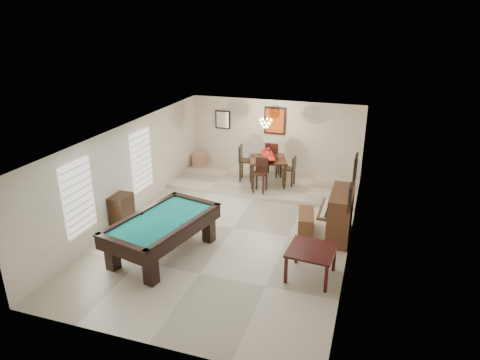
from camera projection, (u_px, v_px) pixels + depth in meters
The scene contains 26 objects.
ground_plane at pixel (233, 228), 11.35m from camera, with size 6.00×9.00×0.02m, color beige.
wall_back at pixel (275, 137), 14.86m from camera, with size 6.00×0.04×2.60m, color silver.
wall_front at pixel (142, 280), 6.89m from camera, with size 6.00×0.04×2.60m, color silver.
wall_left at pixel (130, 170), 11.74m from camera, with size 0.04×9.00×2.60m, color silver.
wall_right at pixel (354, 197), 10.01m from camera, with size 0.04×9.00×2.60m, color silver.
ceiling at pixel (232, 133), 10.40m from camera, with size 6.00×9.00×0.04m, color white.
dining_step at pixel (265, 183), 14.20m from camera, with size 6.00×2.50×0.12m, color beige.
window_left_front at pixel (78, 197), 9.75m from camera, with size 0.06×1.00×1.70m, color white.
window_left_rear at pixel (141, 160), 12.23m from camera, with size 0.06×1.00×1.70m, color white.
pool_table at pixel (163, 237), 9.98m from camera, with size 1.45×2.69×0.90m, color black, non-canonical shape.
square_table at pixel (311, 263), 9.14m from camera, with size 0.97×0.97×0.67m, color black, non-canonical shape.
upright_piano at pixel (335, 214), 10.74m from camera, with size 0.83×1.48×1.23m, color brown, non-canonical shape.
piano_bench at pixel (306, 223), 11.03m from camera, with size 0.39×0.99×0.55m, color brown.
apothecary_chest at pixel (122, 212), 11.19m from camera, with size 0.42×0.63×0.94m, color black.
dining_table at pixel (267, 169), 13.87m from camera, with size 1.17×1.17×0.97m, color black, non-canonical shape.
flower_vase at pixel (268, 151), 13.65m from camera, with size 0.15×0.15×0.26m, color #AE0E14, non-canonical shape.
dining_chair_south at pixel (260, 176), 13.17m from camera, with size 0.40×0.40×1.08m, color black, non-canonical shape.
dining_chair_north at pixel (273, 159), 14.49m from camera, with size 0.45×0.45×1.21m, color black, non-canonical shape.
dining_chair_west at pixel (246, 163), 14.07m from camera, with size 0.44×0.44×1.19m, color black, non-canonical shape.
dining_chair_east at pixel (289, 171), 13.72m from camera, with size 0.36×0.36×0.96m, color black, non-canonical shape.
corner_bench at pixel (200, 160), 15.57m from camera, with size 0.41×0.51×0.46m, color tan.
chandelier at pixel (266, 120), 13.38m from camera, with size 0.44×0.44×0.60m, color #FFE5B2, non-canonical shape.
back_painting at pixel (275, 121), 14.61m from camera, with size 0.75×0.06×0.95m, color #D84C14.
back_mirror at pixel (223, 120), 15.19m from camera, with size 0.55×0.06×0.65m, color white.
right_picture_upper at pixel (355, 169), 10.07m from camera, with size 0.06×0.55×0.65m, color slate.
right_picture_lower at pixel (350, 198), 8.99m from camera, with size 0.06×0.45×0.55m, color gray.
Camera 1 is at (3.31, -9.56, 5.30)m, focal length 32.00 mm.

